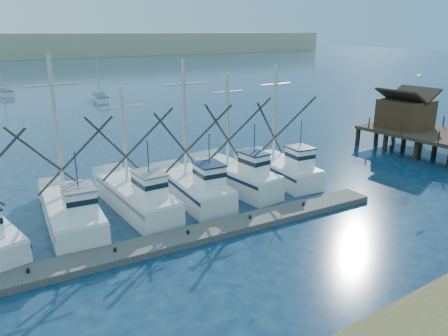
{
  "coord_description": "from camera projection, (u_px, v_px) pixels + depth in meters",
  "views": [
    {
      "loc": [
        -16.15,
        -12.63,
        10.82
      ],
      "look_at": [
        -2.22,
        8.0,
        3.01
      ],
      "focal_mm": 35.0,
      "sensor_mm": 36.0,
      "label": 1
    }
  ],
  "objects": [
    {
      "name": "flying_gull",
      "position": [
        416.0,
        76.0,
        35.42
      ],
      "size": [
        1.01,
        0.19,
        0.19
      ],
      "color": "white",
      "rests_on": "ground"
    },
    {
      "name": "sailboat_near",
      "position": [
        101.0,
        98.0,
        70.5
      ],
      "size": [
        2.89,
        6.69,
        8.1
      ],
      "rotation": [
        0.0,
        0.0,
        -0.19
      ],
      "color": "white",
      "rests_on": "ground"
    },
    {
      "name": "sailboat_far",
      "position": [
        4.0,
        93.0,
        76.81
      ],
      "size": [
        2.53,
        6.18,
        8.1
      ],
      "rotation": [
        0.0,
        0.0,
        0.12
      ],
      "color": "white",
      "rests_on": "ground"
    },
    {
      "name": "ground",
      "position": [
        350.0,
        257.0,
        21.85
      ],
      "size": [
        500.0,
        500.0,
        0.0
      ],
      "primitive_type": "plane",
      "color": "#0C1E37",
      "rests_on": "ground"
    },
    {
      "name": "floating_dock",
      "position": [
        171.0,
        241.0,
        23.15
      ],
      "size": [
        27.53,
        3.81,
        0.37
      ],
      "primitive_type": "cube",
      "rotation": [
        0.0,
        0.0,
        -0.07
      ],
      "color": "#5B5651",
      "rests_on": "ground"
    },
    {
      "name": "trawler_fleet",
      "position": [
        133.0,
        201.0,
        26.58
      ],
      "size": [
        27.61,
        8.36,
        9.67
      ],
      "color": "white",
      "rests_on": "ground"
    },
    {
      "name": "timber_pier",
      "position": [
        439.0,
        127.0,
        39.24
      ],
      "size": [
        7.0,
        20.0,
        8.0
      ],
      "color": "black",
      "rests_on": "ground"
    }
  ]
}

